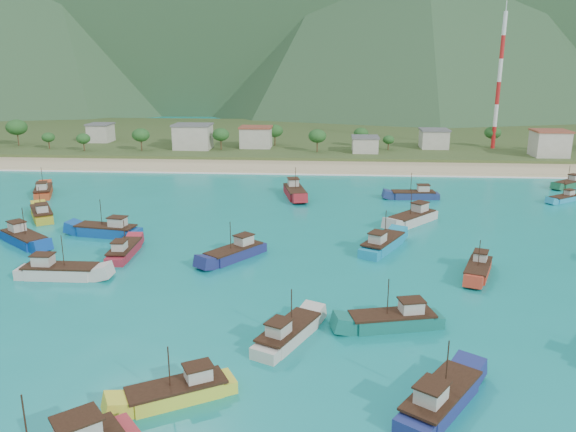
# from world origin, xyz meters

# --- Properties ---
(ground) EXTENTS (600.00, 600.00, 0.00)m
(ground) POSITION_xyz_m (0.00, 0.00, 0.00)
(ground) COLOR #0C798A
(ground) RESTS_ON ground
(beach) EXTENTS (400.00, 18.00, 1.20)m
(beach) POSITION_xyz_m (0.00, 79.00, 0.00)
(beach) COLOR beige
(beach) RESTS_ON ground
(land) EXTENTS (400.00, 110.00, 2.40)m
(land) POSITION_xyz_m (0.00, 140.00, 0.00)
(land) COLOR #385123
(land) RESTS_ON ground
(surf_line) EXTENTS (400.00, 2.50, 0.08)m
(surf_line) POSITION_xyz_m (0.00, 69.50, 0.00)
(surf_line) COLOR white
(surf_line) RESTS_ON ground
(village) EXTENTS (210.76, 29.35, 7.27)m
(village) POSITION_xyz_m (10.98, 101.39, 4.67)
(village) COLOR beige
(village) RESTS_ON ground
(vegetation) EXTENTS (273.70, 25.86, 8.76)m
(vegetation) POSITION_xyz_m (-14.73, 102.89, 5.12)
(vegetation) COLOR #235623
(vegetation) RESTS_ON ground
(radio_tower) EXTENTS (1.20, 1.20, 40.99)m
(radio_tower) POSITION_xyz_m (66.17, 108.00, 22.10)
(radio_tower) COLOR red
(radio_tower) RESTS_ON ground
(boat_0) EXTENTS (8.76, 10.34, 6.23)m
(boat_0) POSITION_xyz_m (0.56, 4.76, 0.74)
(boat_0) COLOR navy
(boat_0) RESTS_ON ground
(boat_1) EXTENTS (10.87, 5.41, 6.17)m
(boat_1) POSITION_xyz_m (21.61, -16.22, 0.73)
(boat_1) COLOR #136A5F
(boat_1) RESTS_ON ground
(boat_2) EXTENTS (10.14, 10.94, 6.82)m
(boat_2) POSITION_xyz_m (29.58, 25.50, 0.85)
(boat_2) COLOR beige
(boat_2) RESTS_ON ground
(boat_3) EXTENTS (8.99, 8.19, 5.56)m
(boat_3) POSITION_xyz_m (70.15, 58.56, 0.62)
(boat_3) COLOR #1D623D
(boat_3) RESTS_ON ground
(boat_4) EXTENTS (9.73, 7.11, 5.65)m
(boat_4) POSITION_xyz_m (1.58, -31.32, 0.63)
(boat_4) COLOR yellow
(boat_4) RESTS_ON ground
(boat_5) EXTENTS (10.74, 9.40, 6.54)m
(boat_5) POSITION_xyz_m (-34.31, 9.10, 0.80)
(boat_5) COLOR #0D3C98
(boat_5) RESTS_ON ground
(boat_6) EXTENTS (5.95, 12.24, 6.95)m
(boat_6) POSITION_xyz_m (7.09, 44.66, 0.87)
(boat_6) COLOR maroon
(boat_6) RESTS_ON ground
(boat_7) EXTENTS (7.06, 10.37, 5.96)m
(boat_7) POSITION_xyz_m (10.20, -20.15, 0.69)
(boat_7) COLOR beige
(boat_7) RESTS_ON ground
(boat_8) EXTENTS (7.18, 11.28, 6.43)m
(boat_8) POSITION_xyz_m (-47.69, 41.94, 0.78)
(boat_8) COLOR #B33F1D
(boat_8) RESTS_ON ground
(boat_13) EXTENTS (8.84, 10.74, 6.41)m
(boat_13) POSITION_xyz_m (23.85, -31.10, 0.77)
(boat_13) COLOR navy
(boat_13) RESTS_ON ground
(boat_14) EXTENTS (7.86, 6.55, 4.71)m
(boat_14) POSITION_xyz_m (63.56, 44.42, 0.46)
(boat_14) COLOR #2394BD
(boat_14) RESTS_ON ground
(boat_17) EXTENTS (8.29, 10.59, 6.24)m
(boat_17) POSITION_xyz_m (-38.94, 24.03, 0.74)
(boat_17) COLOR gold
(boat_17) RESTS_ON ground
(boat_20) EXTENTS (3.21, 9.78, 5.72)m
(boat_20) POSITION_xyz_m (-16.27, 4.72, 0.65)
(boat_20) COLOR #A22333
(boat_20) RESTS_ON ground
(boat_21) EXTENTS (10.27, 3.63, 5.97)m
(boat_21) POSITION_xyz_m (32.55, 44.61, 0.69)
(boat_21) COLOR navy
(boat_21) RESTS_ON ground
(boat_23) EXTENTS (10.93, 3.29, 6.45)m
(boat_23) POSITION_xyz_m (-21.94, -4.59, 0.78)
(boat_23) COLOR beige
(boat_23) RESTS_ON ground
(boat_26) EXTENTS (8.12, 11.32, 6.55)m
(boat_26) POSITION_xyz_m (22.77, 10.26, 0.80)
(boat_26) COLOR #1488B2
(boat_26) RESTS_ON ground
(boat_28) EXTENTS (5.97, 9.77, 5.55)m
(boat_28) POSITION_xyz_m (34.94, 0.70, 0.62)
(boat_28) COLOR #BA3621
(boat_28) RESTS_ON ground
(boat_31) EXTENTS (11.67, 5.18, 6.66)m
(boat_31) POSITION_xyz_m (-22.59, 14.22, 0.82)
(boat_31) COLOR #0E4595
(boat_31) RESTS_ON ground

